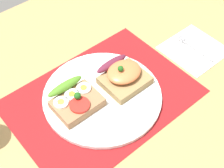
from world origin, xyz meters
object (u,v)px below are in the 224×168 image
object	(u,v)px
sandwich_egg_tomato	(75,100)
napkin	(194,49)
fork	(193,47)
plate	(102,96)
sandwich_salmon	(124,76)

from	to	relation	value
sandwich_egg_tomato	napkin	world-z (taller)	sandwich_egg_tomato
fork	plate	bearing A→B (deg)	174.46
sandwich_egg_tomato	fork	distance (cm)	36.03
plate	napkin	bearing A→B (deg)	-6.45
sandwich_salmon	fork	bearing A→B (deg)	-6.67
sandwich_egg_tomato	napkin	size ratio (longest dim) A/B	0.71
sandwich_egg_tomato	sandwich_salmon	distance (cm)	13.05
napkin	fork	xyz separation A→B (cm)	(0.14, 0.45, 0.46)
sandwich_salmon	fork	distance (cm)	23.07
plate	napkin	world-z (taller)	plate
napkin	sandwich_egg_tomato	bearing A→B (deg)	172.01
sandwich_egg_tomato	fork	xyz separation A→B (cm)	(35.68, -4.54, -2.11)
sandwich_salmon	plate	bearing A→B (deg)	178.43
sandwich_egg_tomato	sandwich_salmon	bearing A→B (deg)	-8.27
fork	napkin	bearing A→B (deg)	-107.07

